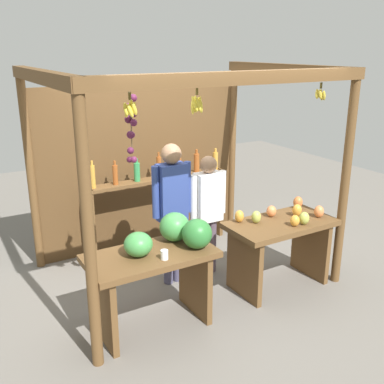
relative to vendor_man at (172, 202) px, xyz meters
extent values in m
plane|color=slate|center=(0.21, 0.12, -1.00)|extent=(12.00, 12.00, 0.00)
cylinder|color=brown|center=(-1.26, -0.96, 0.23)|extent=(0.10, 0.10, 2.45)
cylinder|color=brown|center=(1.67, -0.96, 0.23)|extent=(0.10, 0.10, 2.45)
cylinder|color=brown|center=(-1.26, 1.20, 0.23)|extent=(0.10, 0.10, 2.45)
cylinder|color=brown|center=(1.67, 1.20, 0.23)|extent=(0.10, 0.10, 2.45)
cube|color=brown|center=(0.21, -0.96, 1.39)|extent=(3.03, 0.12, 0.12)
cube|color=brown|center=(-1.26, 0.12, 1.39)|extent=(0.12, 2.26, 0.12)
cube|color=brown|center=(1.67, 0.12, 1.39)|extent=(0.12, 2.26, 0.12)
cube|color=#52381E|center=(0.21, 1.22, 0.10)|extent=(2.93, 0.04, 2.20)
cylinder|color=brown|center=(1.23, -0.90, 1.28)|extent=(0.02, 0.02, 0.06)
ellipsoid|color=gold|center=(1.27, -0.90, 1.18)|extent=(0.04, 0.06, 0.11)
ellipsoid|color=gold|center=(1.25, -0.87, 1.20)|extent=(0.07, 0.05, 0.11)
ellipsoid|color=gold|center=(1.20, -0.88, 1.20)|extent=(0.05, 0.06, 0.11)
ellipsoid|color=gold|center=(1.21, -0.92, 1.20)|extent=(0.05, 0.05, 0.11)
ellipsoid|color=gold|center=(1.24, -0.94, 1.19)|extent=(0.06, 0.04, 0.11)
cylinder|color=brown|center=(-0.82, -0.87, 1.28)|extent=(0.02, 0.02, 0.06)
ellipsoid|color=yellow|center=(-0.79, -0.87, 1.19)|extent=(0.04, 0.08, 0.11)
ellipsoid|color=yellow|center=(-0.80, -0.83, 1.20)|extent=(0.06, 0.05, 0.12)
ellipsoid|color=yellow|center=(-0.84, -0.84, 1.16)|extent=(0.06, 0.05, 0.12)
ellipsoid|color=yellow|center=(-0.86, -0.87, 1.18)|extent=(0.04, 0.08, 0.11)
ellipsoid|color=yellow|center=(-0.83, -0.90, 1.17)|extent=(0.07, 0.05, 0.12)
ellipsoid|color=yellow|center=(-0.80, -0.90, 1.18)|extent=(0.07, 0.05, 0.12)
cylinder|color=brown|center=(-0.16, -0.80, 1.28)|extent=(0.02, 0.02, 0.06)
ellipsoid|color=yellow|center=(-0.14, -0.80, 1.17)|extent=(0.04, 0.07, 0.14)
ellipsoid|color=yellow|center=(-0.14, -0.77, 1.16)|extent=(0.06, 0.05, 0.15)
ellipsoid|color=yellow|center=(-0.17, -0.77, 1.17)|extent=(0.06, 0.04, 0.14)
ellipsoid|color=yellow|center=(-0.19, -0.78, 1.15)|extent=(0.05, 0.06, 0.15)
ellipsoid|color=yellow|center=(-0.19, -0.81, 1.18)|extent=(0.06, 0.08, 0.15)
ellipsoid|color=yellow|center=(-0.16, -0.83, 1.17)|extent=(0.08, 0.04, 0.14)
ellipsoid|color=yellow|center=(-0.14, -0.83, 1.16)|extent=(0.08, 0.07, 0.15)
cylinder|color=#4C422D|center=(-0.68, -0.55, 1.04)|extent=(0.01, 0.01, 0.55)
sphere|color=#511938|center=(-0.67, -0.58, 1.23)|extent=(0.07, 0.07, 0.07)
sphere|color=#511938|center=(-0.70, -0.58, 1.16)|extent=(0.06, 0.06, 0.06)
sphere|color=#511938|center=(-0.67, -0.58, 1.10)|extent=(0.06, 0.06, 0.06)
sphere|color=#47142D|center=(-0.69, -0.52, 1.04)|extent=(0.07, 0.07, 0.07)
sphere|color=#511938|center=(-0.67, -0.58, 1.02)|extent=(0.06, 0.06, 0.06)
sphere|color=#511938|center=(-0.69, -0.54, 0.91)|extent=(0.07, 0.07, 0.07)
sphere|color=#511938|center=(-0.69, -0.57, 0.91)|extent=(0.06, 0.06, 0.06)
sphere|color=#511938|center=(-0.70, -0.55, 0.77)|extent=(0.06, 0.06, 0.06)
sphere|color=#47142D|center=(-0.70, -0.53, 0.68)|extent=(0.06, 0.06, 0.06)
sphere|color=#601E42|center=(-0.67, -0.56, 0.68)|extent=(0.06, 0.06, 0.06)
cube|color=brown|center=(-0.60, -0.69, -0.24)|extent=(1.23, 0.64, 0.06)
cube|color=brown|center=(-1.09, -0.69, -0.63)|extent=(0.06, 0.58, 0.73)
cube|color=brown|center=(-0.11, -0.69, -0.63)|extent=(0.06, 0.58, 0.73)
ellipsoid|color=#2D7533|center=(-0.15, -0.80, -0.06)|extent=(0.39, 0.39, 0.29)
ellipsoid|color=#429347|center=(-0.72, -0.68, -0.09)|extent=(0.36, 0.36, 0.23)
ellipsoid|color=#429347|center=(-0.26, -0.54, -0.06)|extent=(0.32, 0.32, 0.29)
cylinder|color=white|center=(-0.54, -0.87, -0.16)|extent=(0.07, 0.07, 0.09)
cube|color=brown|center=(1.01, -0.69, -0.24)|extent=(1.23, 0.64, 0.06)
cube|color=brown|center=(0.52, -0.69, -0.63)|extent=(0.06, 0.58, 0.73)
cube|color=brown|center=(1.50, -0.69, -0.63)|extent=(0.06, 0.58, 0.73)
ellipsoid|color=#E07F47|center=(1.47, -0.80, -0.14)|extent=(0.14, 0.14, 0.14)
ellipsoid|color=#E07F47|center=(1.02, -0.51, -0.14)|extent=(0.16, 0.16, 0.13)
ellipsoid|color=gold|center=(0.60, -0.46, -0.14)|extent=(0.13, 0.13, 0.14)
ellipsoid|color=gold|center=(1.28, -0.65, -0.14)|extent=(0.11, 0.11, 0.14)
ellipsoid|color=#A8B24C|center=(0.74, -0.58, -0.14)|extent=(0.13, 0.13, 0.14)
ellipsoid|color=#A8B24C|center=(1.17, -0.88, -0.14)|extent=(0.15, 0.15, 0.14)
ellipsoid|color=#CC7038|center=(1.48, -0.45, -0.14)|extent=(0.15, 0.15, 0.15)
ellipsoid|color=gold|center=(1.05, -0.87, -0.14)|extent=(0.14, 0.14, 0.13)
cube|color=brown|center=(-0.65, 0.93, -0.50)|extent=(0.05, 0.20, 1.00)
cube|color=brown|center=(1.25, 0.93, -0.50)|extent=(0.05, 0.20, 1.00)
cube|color=brown|center=(0.30, 0.93, -0.02)|extent=(1.90, 0.22, 0.04)
cylinder|color=gold|center=(-0.59, 0.93, 0.14)|extent=(0.06, 0.06, 0.28)
cylinder|color=gold|center=(-0.59, 0.93, 0.32)|extent=(0.03, 0.03, 0.06)
cylinder|color=#994C1E|center=(-0.30, 0.93, 0.13)|extent=(0.06, 0.06, 0.25)
cylinder|color=#994C1E|center=(-0.30, 0.93, 0.28)|extent=(0.03, 0.03, 0.06)
cylinder|color=#338C4C|center=(-0.01, 0.93, 0.12)|extent=(0.08, 0.08, 0.24)
cylinder|color=#338C4C|center=(-0.01, 0.93, 0.27)|extent=(0.04, 0.04, 0.06)
cylinder|color=#994C1E|center=(0.31, 0.93, 0.14)|extent=(0.06, 0.06, 0.28)
cylinder|color=#994C1E|center=(0.31, 0.93, 0.32)|extent=(0.03, 0.03, 0.06)
cylinder|color=#994C1E|center=(0.60, 0.93, 0.12)|extent=(0.07, 0.07, 0.24)
cylinder|color=#994C1E|center=(0.60, 0.93, 0.27)|extent=(0.03, 0.03, 0.06)
cylinder|color=#994C1E|center=(0.88, 0.93, 0.13)|extent=(0.08, 0.08, 0.26)
cylinder|color=#994C1E|center=(0.88, 0.93, 0.29)|extent=(0.03, 0.03, 0.06)
cylinder|color=gold|center=(1.19, 0.93, 0.12)|extent=(0.08, 0.08, 0.24)
cylinder|color=gold|center=(1.19, 0.93, 0.27)|extent=(0.03, 0.03, 0.06)
cylinder|color=#47445E|center=(-0.06, 0.00, -0.61)|extent=(0.11, 0.11, 0.78)
cylinder|color=#47445E|center=(0.06, 0.00, -0.61)|extent=(0.11, 0.11, 0.78)
cube|color=#2D428C|center=(0.00, 0.00, 0.11)|extent=(0.32, 0.19, 0.66)
cylinder|color=#2D428C|center=(-0.20, 0.00, 0.14)|extent=(0.08, 0.08, 0.59)
cylinder|color=#2D428C|center=(0.20, 0.00, 0.14)|extent=(0.08, 0.08, 0.59)
sphere|color=#997051|center=(0.00, 0.00, 0.55)|extent=(0.22, 0.22, 0.22)
cylinder|color=#544552|center=(0.41, -0.01, -0.65)|extent=(0.11, 0.11, 0.69)
cylinder|color=#544552|center=(0.53, -0.01, -0.65)|extent=(0.11, 0.11, 0.69)
cube|color=white|center=(0.47, -0.01, -0.02)|extent=(0.32, 0.19, 0.58)
cylinder|color=white|center=(0.27, -0.01, 0.01)|extent=(0.08, 0.08, 0.52)
cylinder|color=white|center=(0.67, -0.01, 0.01)|extent=(0.08, 0.08, 0.52)
sphere|color=#997051|center=(0.47, -0.01, 0.37)|extent=(0.20, 0.20, 0.20)
camera|label=1|loc=(-2.23, -4.24, 1.65)|focal=42.36mm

